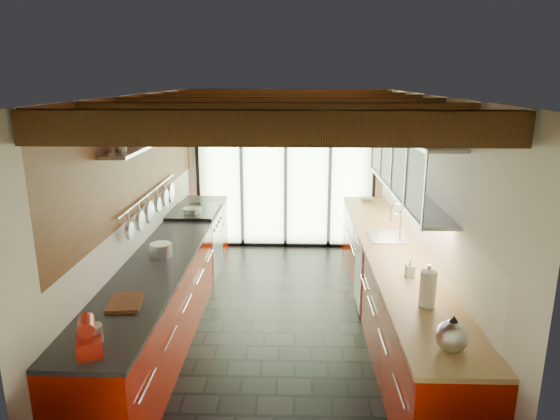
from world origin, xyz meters
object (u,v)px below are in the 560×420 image
(stand_mixer, at_px, (90,337))
(paper_towel, at_px, (428,289))
(kettle, at_px, (452,334))
(bowl, at_px, (366,199))
(soap_bottle, at_px, (410,268))

(stand_mixer, distance_m, paper_towel, 2.66)
(kettle, distance_m, paper_towel, 0.69)
(kettle, bearing_deg, bowl, 90.00)
(stand_mixer, relative_size, kettle, 1.07)
(stand_mixer, bearing_deg, soap_bottle, 29.35)
(kettle, relative_size, paper_towel, 0.85)
(stand_mixer, height_order, bowl, stand_mixer)
(paper_towel, xyz_separation_m, soap_bottle, (0.00, 0.65, -0.07))
(stand_mixer, relative_size, paper_towel, 0.90)
(bowl, bearing_deg, paper_towel, -90.00)
(kettle, distance_m, soap_bottle, 1.34)
(stand_mixer, xyz_separation_m, kettle, (2.54, 0.09, 0.02))
(stand_mixer, bearing_deg, paper_towel, 17.10)
(stand_mixer, bearing_deg, kettle, 2.11)
(paper_towel, bearing_deg, stand_mixer, -162.90)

